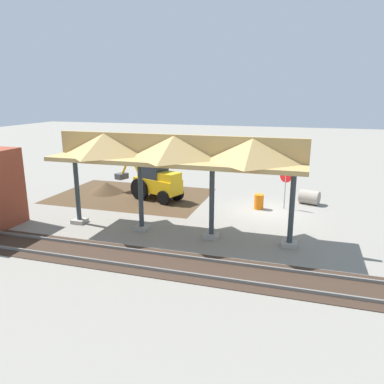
{
  "coord_description": "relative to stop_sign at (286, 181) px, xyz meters",
  "views": [
    {
      "loc": [
        -2.03,
        21.32,
        6.72
      ],
      "look_at": [
        3.69,
        2.69,
        1.6
      ],
      "focal_mm": 35.0,
      "sensor_mm": 36.0,
      "label": 1
    }
  ],
  "objects": [
    {
      "name": "rail_tracks",
      "position": [
        1.0,
        9.21,
        -1.7
      ],
      "size": [
        60.0,
        2.58,
        0.15
      ],
      "color": "slate",
      "rests_on": "ground"
    },
    {
      "name": "backhoe",
      "position": [
        8.18,
        0.27,
        -0.47
      ],
      "size": [
        5.38,
        2.97,
        2.82
      ],
      "color": "#EAB214",
      "rests_on": "ground"
    },
    {
      "name": "ground_plane",
      "position": [
        1.0,
        0.96,
        -1.73
      ],
      "size": [
        120.0,
        120.0,
        0.0
      ],
      "primitive_type": "plane",
      "color": "gray"
    },
    {
      "name": "dirt_work_zone",
      "position": [
        10.13,
        0.01,
        -1.72
      ],
      "size": [
        10.17,
        7.0,
        0.01
      ],
      "primitive_type": "cube",
      "color": "#4C3823",
      "rests_on": "ground"
    },
    {
      "name": "platform_canopy",
      "position": [
        4.87,
        5.83,
        2.43
      ],
      "size": [
        12.17,
        3.2,
        4.9
      ],
      "color": "#9E998E",
      "rests_on": "ground"
    },
    {
      "name": "stop_sign",
      "position": [
        0.0,
        0.0,
        0.0
      ],
      "size": [
        0.71,
        0.33,
        2.39
      ],
      "color": "gray",
      "rests_on": "ground"
    },
    {
      "name": "dirt_mound",
      "position": [
        12.21,
        -0.3,
        -1.73
      ],
      "size": [
        4.92,
        4.92,
        1.47
      ],
      "primitive_type": "cone",
      "color": "#4C3823",
      "rests_on": "ground"
    },
    {
      "name": "concrete_pipe",
      "position": [
        -1.44,
        -1.54,
        -1.29
      ],
      "size": [
        1.38,
        1.18,
        0.87
      ],
      "color": "#9E9384",
      "rests_on": "ground"
    },
    {
      "name": "traffic_barrel",
      "position": [
        1.46,
        0.46,
        -1.28
      ],
      "size": [
        0.56,
        0.56,
        0.9
      ],
      "primitive_type": "cylinder",
      "color": "orange",
      "rests_on": "ground"
    }
  ]
}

